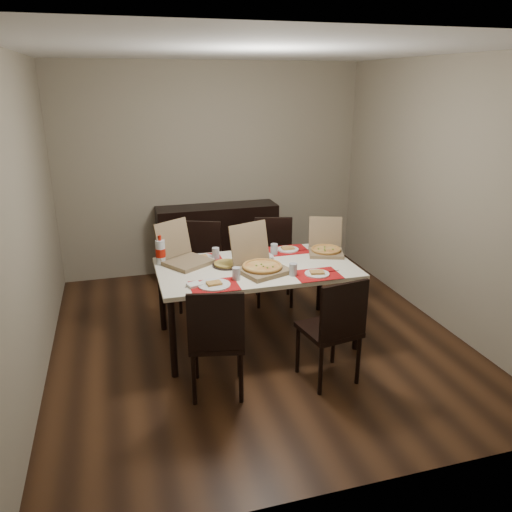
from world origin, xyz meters
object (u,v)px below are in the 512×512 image
(pizza_box_center, at_px, (260,264))
(chair_near_left, at_px, (217,338))
(soda_bottle, at_px, (161,252))
(chair_far_right, at_px, (274,256))
(chair_near_right, at_px, (334,327))
(sideboard, at_px, (218,240))
(dip_bowl, at_px, (266,257))
(chair_far_left, at_px, (201,261))
(dining_table, at_px, (256,273))

(pizza_box_center, bearing_deg, chair_near_left, -128.68)
(pizza_box_center, distance_m, soda_bottle, 0.94)
(chair_near_left, height_order, chair_far_right, same)
(chair_near_right, distance_m, chair_far_right, 1.74)
(chair_near_right, bearing_deg, pizza_box_center, 117.57)
(sideboard, height_order, pizza_box_center, pizza_box_center)
(chair_near_left, distance_m, dip_bowl, 1.23)
(chair_near_right, xyz_separation_m, chair_far_right, (0.05, 1.74, 0.00))
(chair_near_right, height_order, pizza_box_center, pizza_box_center)
(chair_far_left, bearing_deg, chair_near_right, -67.13)
(sideboard, bearing_deg, dining_table, -90.25)
(dip_bowl, relative_size, soda_bottle, 0.47)
(sideboard, height_order, chair_near_right, chair_near_right)
(chair_near_left, distance_m, chair_far_right, 1.94)
(dip_bowl, bearing_deg, soda_bottle, 172.41)
(chair_far_left, xyz_separation_m, dip_bowl, (0.52, -0.75, 0.25))
(chair_far_right, bearing_deg, sideboard, 115.28)
(dining_table, relative_size, chair_near_right, 1.94)
(chair_far_left, height_order, chair_far_right, same)
(sideboard, distance_m, chair_near_left, 2.66)
(chair_near_right, bearing_deg, chair_near_left, 175.23)
(sideboard, distance_m, chair_far_left, 0.95)
(chair_near_left, relative_size, soda_bottle, 3.37)
(sideboard, bearing_deg, chair_near_left, -101.93)
(dining_table, bearing_deg, chair_far_left, 111.44)
(dining_table, bearing_deg, pizza_box_center, -88.85)
(chair_far_right, bearing_deg, dip_bowl, -113.51)
(chair_near_right, bearing_deg, sideboard, 98.29)
(chair_far_right, xyz_separation_m, pizza_box_center, (-0.45, -0.98, 0.30))
(chair_near_right, distance_m, soda_bottle, 1.75)
(chair_far_left, bearing_deg, sideboard, 67.01)
(chair_far_left, bearing_deg, pizza_box_center, -70.76)
(dining_table, height_order, chair_near_right, chair_near_right)
(pizza_box_center, bearing_deg, sideboard, 89.84)
(chair_far_left, distance_m, pizza_box_center, 1.15)
(chair_near_left, relative_size, chair_far_right, 1.00)
(sideboard, distance_m, chair_near_right, 2.71)
(chair_near_left, xyz_separation_m, chair_far_right, (0.99, 1.66, 0.00))
(sideboard, height_order, chair_far_left, chair_far_left)
(pizza_box_center, bearing_deg, soda_bottle, 152.98)
(chair_near_left, bearing_deg, soda_bottle, 104.80)
(dining_table, distance_m, soda_bottle, 0.91)
(soda_bottle, bearing_deg, pizza_box_center, -27.02)
(sideboard, relative_size, dining_table, 0.83)
(chair_near_left, height_order, pizza_box_center, pizza_box_center)
(chair_far_left, xyz_separation_m, pizza_box_center, (0.37, -1.05, 0.30))
(chair_near_left, bearing_deg, dining_table, 55.97)
(pizza_box_center, bearing_deg, chair_far_right, 65.36)
(dip_bowl, bearing_deg, chair_near_right, -76.93)
(chair_near_right, distance_m, chair_far_left, 1.96)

